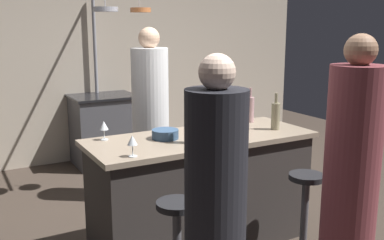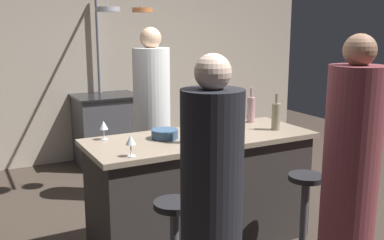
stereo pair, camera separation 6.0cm
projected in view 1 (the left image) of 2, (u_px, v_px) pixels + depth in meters
name	position (u px, v px, depth m)	size (l,w,h in m)	color
back_wall	(92.00, 60.00, 5.87)	(6.40, 0.16, 2.60)	#BCAD99
kitchen_island	(201.00, 190.00, 3.61)	(1.80, 0.72, 0.90)	#332D2B
stove_range	(104.00, 130.00, 5.70)	(0.80, 0.64, 0.89)	#47474C
chef	(151.00, 121.00, 4.49)	(0.37, 0.37, 1.73)	white
bar_stool_right	(305.00, 213.00, 3.35)	(0.28, 0.28, 0.68)	#4C4C51
guest_right	(351.00, 174.00, 2.94)	(0.36, 0.36, 1.70)	brown
guest_left	(215.00, 212.00, 2.45)	(0.34, 0.34, 1.61)	black
overhead_pot_rack	(108.00, 37.00, 5.02)	(0.57, 1.55, 2.17)	gray
pepper_mill	(238.00, 116.00, 3.75)	(0.05, 0.05, 0.21)	#382319
wine_bottle_green	(227.00, 110.00, 3.89)	(0.07, 0.07, 0.32)	#193D23
wine_bottle_red	(189.00, 127.00, 3.28)	(0.07, 0.07, 0.31)	#143319
wine_bottle_white	(276.00, 116.00, 3.71)	(0.07, 0.07, 0.31)	gray
wine_bottle_dark	(226.00, 115.00, 3.69)	(0.07, 0.07, 0.31)	black
wine_bottle_rose	(250.00, 109.00, 3.99)	(0.07, 0.07, 0.31)	#B78C8E
wine_glass_by_chef	(104.00, 126.00, 3.37)	(0.07, 0.07, 0.15)	silver
wine_glass_near_right_guest	(132.00, 141.00, 2.94)	(0.07, 0.07, 0.15)	silver
mixing_bowl_wooden	(203.00, 134.00, 3.45)	(0.17, 0.17, 0.06)	brown
mixing_bowl_blue	(165.00, 134.00, 3.42)	(0.20, 0.20, 0.07)	#334C6B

